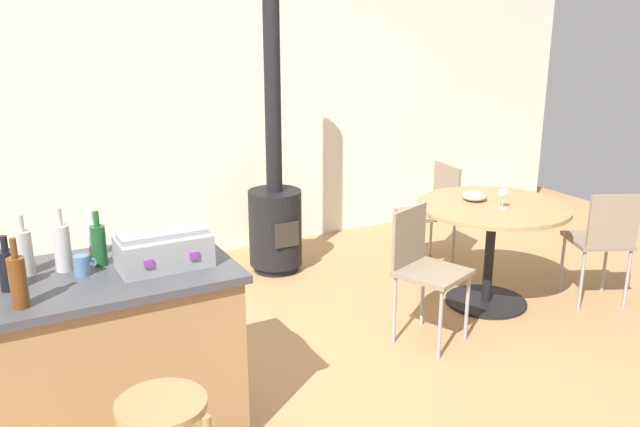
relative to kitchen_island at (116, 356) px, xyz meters
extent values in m
plane|color=#A37A4C|center=(1.38, 0.05, -0.46)|extent=(8.80, 8.80, 0.00)
cube|color=silver|center=(1.38, 2.43, 0.89)|extent=(8.00, 0.10, 2.70)
cube|color=#A37A4C|center=(0.00, 0.00, -0.02)|extent=(1.11, 0.71, 0.86)
cube|color=#424247|center=(0.00, 0.00, 0.43)|extent=(1.17, 0.77, 0.04)
cylinder|color=#A37A4C|center=(0.01, -0.83, 0.19)|extent=(0.35, 0.35, 0.03)
cylinder|color=black|center=(2.76, 0.36, -0.44)|extent=(0.60, 0.60, 0.02)
cylinder|color=black|center=(2.76, 0.36, -0.09)|extent=(0.07, 0.07, 0.74)
cylinder|color=#A37A4C|center=(2.76, 0.36, 0.30)|extent=(1.09, 1.09, 0.03)
cube|color=#7F705B|center=(2.02, 0.07, 0.03)|extent=(0.52, 0.52, 0.03)
cube|color=#7F705B|center=(1.95, 0.25, 0.23)|extent=(0.35, 0.15, 0.40)
cylinder|color=gray|center=(2.12, 0.29, -0.22)|extent=(0.02, 0.02, 0.47)
cylinder|color=gray|center=(1.80, 0.17, -0.22)|extent=(0.02, 0.02, 0.47)
cylinder|color=gray|center=(1.92, -0.14, -0.22)|extent=(0.02, 0.02, 0.47)
cylinder|color=gray|center=(2.24, -0.02, -0.22)|extent=(0.02, 0.02, 0.47)
cube|color=#7F705B|center=(3.49, 0.01, 0.02)|extent=(0.53, 0.53, 0.03)
cube|color=#7F705B|center=(3.41, -0.16, 0.22)|extent=(0.34, 0.17, 0.40)
cylinder|color=gray|center=(3.27, -0.07, -0.22)|extent=(0.02, 0.02, 0.46)
cylinder|color=gray|center=(3.58, -0.21, -0.22)|extent=(0.02, 0.02, 0.46)
cylinder|color=gray|center=(3.72, 0.10, -0.22)|extent=(0.02, 0.02, 0.46)
cylinder|color=gray|center=(3.41, 0.24, -0.22)|extent=(0.02, 0.02, 0.46)
cube|color=#7F705B|center=(2.83, 1.21, 0.01)|extent=(0.43, 0.43, 0.03)
cube|color=#7F705B|center=(3.02, 1.19, 0.21)|extent=(0.05, 0.36, 0.40)
cylinder|color=gray|center=(2.99, 1.02, -0.23)|extent=(0.02, 0.02, 0.45)
cylinder|color=gray|center=(3.02, 1.36, -0.23)|extent=(0.02, 0.02, 0.45)
cylinder|color=gray|center=(2.68, 1.39, -0.23)|extent=(0.02, 0.02, 0.45)
cylinder|color=gray|center=(2.65, 1.05, -0.23)|extent=(0.02, 0.02, 0.45)
cylinder|color=black|center=(1.67, 1.73, -0.43)|extent=(0.37, 0.37, 0.06)
cylinder|color=black|center=(1.67, 1.73, -0.08)|extent=(0.44, 0.44, 0.63)
cube|color=#2D2826|center=(1.67, 1.51, -0.08)|extent=(0.20, 0.02, 0.20)
cylinder|color=black|center=(1.67, 1.73, 1.00)|extent=(0.13, 0.13, 1.53)
cube|color=gray|center=(0.26, -0.07, 0.53)|extent=(0.43, 0.24, 0.16)
cube|color=gray|center=(0.26, -0.07, 0.62)|extent=(0.41, 0.14, 0.02)
cube|color=purple|center=(0.15, -0.20, 0.53)|extent=(0.04, 0.01, 0.04)
cube|color=purple|center=(0.36, -0.20, 0.53)|extent=(0.04, 0.01, 0.04)
cylinder|color=#B7B2AD|center=(-0.01, 0.25, 0.53)|extent=(0.06, 0.06, 0.17)
cylinder|color=#B7B2AD|center=(-0.01, 0.25, 0.65)|extent=(0.02, 0.02, 0.07)
cylinder|color=#603314|center=(-0.40, -0.25, 0.56)|extent=(0.07, 0.07, 0.22)
cylinder|color=#603314|center=(-0.40, -0.25, 0.71)|extent=(0.03, 0.03, 0.08)
cylinder|color=#194C23|center=(-0.01, 0.10, 0.55)|extent=(0.07, 0.07, 0.20)
cylinder|color=#194C23|center=(-0.01, 0.10, 0.68)|extent=(0.03, 0.03, 0.08)
cylinder|color=#B7B2AD|center=(-0.34, 0.15, 0.55)|extent=(0.08, 0.08, 0.21)
cylinder|color=#B7B2AD|center=(-0.34, 0.15, 0.70)|extent=(0.03, 0.03, 0.08)
cylinder|color=black|center=(-0.42, -0.02, 0.54)|extent=(0.08, 0.08, 0.18)
cylinder|color=black|center=(-0.42, -0.02, 0.67)|extent=(0.03, 0.03, 0.07)
cylinder|color=#B7B2AD|center=(-0.17, 0.11, 0.56)|extent=(0.08, 0.08, 0.22)
cylinder|color=#B7B2AD|center=(-0.17, 0.11, 0.71)|extent=(0.03, 0.03, 0.09)
cylinder|color=tan|center=(0.43, 0.18, 0.50)|extent=(0.08, 0.08, 0.10)
torus|color=tan|center=(0.48, 0.18, 0.50)|extent=(0.05, 0.01, 0.05)
cylinder|color=#4C7099|center=(-0.11, 0.00, 0.50)|extent=(0.07, 0.07, 0.10)
torus|color=#4C7099|center=(-0.07, 0.00, 0.50)|extent=(0.05, 0.01, 0.05)
cylinder|color=silver|center=(2.75, 0.25, 0.31)|extent=(0.06, 0.06, 0.00)
cylinder|color=silver|center=(2.75, 0.25, 0.36)|extent=(0.01, 0.01, 0.08)
ellipsoid|color=silver|center=(2.75, 0.25, 0.42)|extent=(0.07, 0.07, 0.06)
ellipsoid|color=tan|center=(2.72, 0.50, 0.35)|extent=(0.18, 0.18, 0.07)
camera|label=1|loc=(-0.53, -3.07, 1.62)|focal=37.40mm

